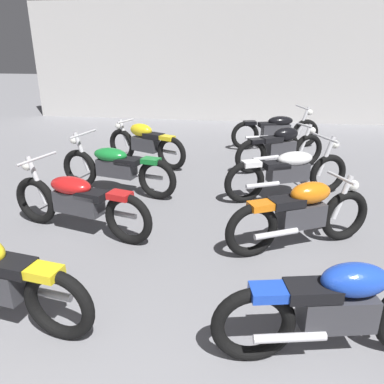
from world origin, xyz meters
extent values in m
cube|color=#BCBAB7|center=(0.00, 12.36, 1.80)|extent=(12.79, 0.24, 3.60)
torus|color=black|center=(-0.80, 2.22, 0.34)|extent=(0.68, 0.22, 0.67)
cube|color=black|center=(-1.22, 2.29, 0.64)|extent=(0.43, 0.30, 0.10)
cube|color=yellow|center=(-0.90, 2.24, 0.64)|extent=(0.31, 0.24, 0.08)
cylinder|color=silver|center=(-1.02, 2.39, 0.32)|extent=(0.55, 0.16, 0.07)
torus|color=black|center=(-2.17, 4.31, 0.34)|extent=(0.68, 0.28, 0.67)
torus|color=black|center=(-0.72, 3.92, 0.34)|extent=(0.68, 0.28, 0.67)
cylinder|color=silver|center=(-2.09, 4.29, 0.65)|extent=(0.28, 0.14, 0.66)
cube|color=#38383D|center=(-1.45, 4.12, 0.44)|extent=(0.70, 0.40, 0.28)
ellipsoid|color=red|center=(-1.54, 4.14, 0.66)|extent=(0.66, 0.47, 0.22)
cube|color=black|center=(-1.24, 4.06, 0.57)|extent=(0.45, 0.34, 0.10)
cube|color=red|center=(-0.82, 3.95, 0.64)|extent=(0.32, 0.27, 0.08)
cylinder|color=silver|center=(-2.04, 4.28, 0.96)|extent=(0.21, 0.67, 0.04)
sphere|color=white|center=(-2.23, 4.33, 0.84)|extent=(0.14, 0.14, 0.14)
cylinder|color=silver|center=(-0.93, 4.11, 0.32)|extent=(0.55, 0.21, 0.07)
torus|color=black|center=(-2.17, 5.78, 0.34)|extent=(0.68, 0.27, 0.67)
torus|color=black|center=(-0.71, 5.42, 0.34)|extent=(0.68, 0.27, 0.67)
cylinder|color=silver|center=(-2.09, 5.76, 0.65)|extent=(0.28, 0.13, 0.66)
cube|color=#38383D|center=(-1.44, 5.60, 0.44)|extent=(0.70, 0.39, 0.28)
ellipsoid|color=#197F33|center=(-1.54, 5.62, 0.66)|extent=(0.66, 0.45, 0.22)
cube|color=black|center=(-1.23, 5.55, 0.57)|extent=(0.45, 0.33, 0.10)
cube|color=#197F33|center=(-0.81, 5.44, 0.64)|extent=(0.32, 0.26, 0.08)
cylinder|color=silver|center=(-2.03, 5.74, 0.96)|extent=(0.20, 0.67, 0.04)
sphere|color=white|center=(-2.23, 5.79, 0.84)|extent=(0.14, 0.14, 0.14)
cylinder|color=silver|center=(-0.93, 5.61, 0.32)|extent=(0.55, 0.20, 0.07)
torus|color=black|center=(-1.98, 7.50, 0.34)|extent=(0.66, 0.37, 0.67)
torus|color=black|center=(-0.79, 6.97, 0.34)|extent=(0.66, 0.37, 0.67)
cylinder|color=silver|center=(-1.90, 7.47, 0.59)|extent=(0.25, 0.16, 0.56)
cube|color=#38383D|center=(-1.38, 7.24, 0.44)|extent=(0.62, 0.45, 0.28)
ellipsoid|color=yellow|center=(-1.47, 7.28, 0.72)|extent=(0.59, 0.47, 0.26)
cube|color=black|center=(-1.18, 7.15, 0.64)|extent=(0.46, 0.38, 0.10)
cube|color=yellow|center=(-0.88, 7.01, 0.64)|extent=(0.34, 0.30, 0.08)
cylinder|color=silver|center=(-1.85, 7.44, 0.85)|extent=(0.23, 0.45, 0.04)
sphere|color=white|center=(-2.03, 7.53, 0.73)|extent=(0.14, 0.14, 0.14)
cylinder|color=silver|center=(-0.97, 7.19, 0.32)|extent=(0.53, 0.29, 0.07)
torus|color=black|center=(0.81, 2.22, 0.34)|extent=(0.68, 0.25, 0.67)
cube|color=#38383D|center=(1.44, 2.35, 0.44)|extent=(0.61, 0.36, 0.28)
ellipsoid|color=blue|center=(1.54, 2.37, 0.72)|extent=(0.57, 0.38, 0.26)
cube|color=black|center=(1.23, 2.31, 0.64)|extent=(0.44, 0.32, 0.10)
cube|color=blue|center=(0.90, 2.24, 0.64)|extent=(0.32, 0.25, 0.08)
cylinder|color=silver|center=(1.08, 2.14, 0.32)|extent=(0.55, 0.18, 0.07)
torus|color=black|center=(1.95, 4.42, 0.34)|extent=(0.65, 0.40, 0.67)
torus|color=black|center=(0.79, 3.83, 0.34)|extent=(0.65, 0.40, 0.67)
cylinder|color=silver|center=(1.87, 4.39, 0.59)|extent=(0.25, 0.17, 0.56)
cube|color=#38383D|center=(1.37, 4.13, 0.44)|extent=(0.62, 0.47, 0.28)
ellipsoid|color=orange|center=(1.46, 4.17, 0.72)|extent=(0.59, 0.49, 0.26)
cube|color=black|center=(1.17, 4.03, 0.64)|extent=(0.47, 0.40, 0.10)
cube|color=orange|center=(0.88, 3.88, 0.64)|extent=(0.34, 0.31, 0.08)
cylinder|color=silver|center=(1.82, 4.36, 0.85)|extent=(0.25, 0.44, 0.04)
sphere|color=white|center=(2.00, 4.45, 0.73)|extent=(0.14, 0.14, 0.14)
cylinder|color=silver|center=(1.07, 3.83, 0.32)|extent=(0.52, 0.31, 0.07)
torus|color=black|center=(2.03, 6.10, 0.34)|extent=(0.66, 0.38, 0.67)
torus|color=black|center=(0.67, 5.48, 0.34)|extent=(0.66, 0.38, 0.67)
cylinder|color=silver|center=(1.96, 6.07, 0.65)|extent=(0.28, 0.18, 0.66)
cube|color=#38383D|center=(1.35, 5.79, 0.44)|extent=(0.70, 0.49, 0.28)
ellipsoid|color=white|center=(1.44, 5.83, 0.66)|extent=(0.68, 0.54, 0.22)
cube|color=black|center=(1.15, 5.70, 0.57)|extent=(0.46, 0.38, 0.10)
cube|color=white|center=(0.76, 5.52, 0.64)|extent=(0.34, 0.30, 0.08)
cylinder|color=silver|center=(1.91, 6.05, 0.96)|extent=(0.31, 0.63, 0.04)
sphere|color=white|center=(2.09, 6.13, 0.84)|extent=(0.14, 0.14, 0.14)
cylinder|color=silver|center=(0.95, 5.47, 0.32)|extent=(0.53, 0.29, 0.07)
torus|color=black|center=(1.90, 7.60, 0.34)|extent=(0.64, 0.42, 0.67)
torus|color=black|center=(0.76, 6.97, 0.34)|extent=(0.64, 0.42, 0.67)
cylinder|color=silver|center=(1.83, 7.57, 0.59)|extent=(0.25, 0.18, 0.56)
cube|color=#38383D|center=(1.33, 7.29, 0.44)|extent=(0.62, 0.49, 0.28)
ellipsoid|color=black|center=(1.42, 7.34, 0.72)|extent=(0.59, 0.50, 0.26)
cube|color=black|center=(1.14, 7.18, 0.64)|extent=(0.47, 0.40, 0.10)
cube|color=black|center=(0.85, 7.02, 0.64)|extent=(0.34, 0.31, 0.08)
cylinder|color=silver|center=(1.78, 7.54, 0.85)|extent=(0.26, 0.44, 0.04)
sphere|color=white|center=(1.95, 7.63, 0.73)|extent=(0.14, 0.14, 0.14)
cylinder|color=silver|center=(1.04, 6.98, 0.32)|extent=(0.51, 0.33, 0.07)
torus|color=black|center=(2.04, 9.22, 0.34)|extent=(0.67, 0.31, 0.67)
torus|color=black|center=(0.61, 8.75, 0.34)|extent=(0.67, 0.31, 0.67)
cylinder|color=silver|center=(1.97, 9.19, 0.65)|extent=(0.28, 0.15, 0.66)
cube|color=#38383D|center=(1.33, 8.98, 0.44)|extent=(0.70, 0.43, 0.28)
ellipsoid|color=black|center=(1.42, 9.02, 0.66)|extent=(0.67, 0.49, 0.22)
cube|color=black|center=(1.12, 8.92, 0.57)|extent=(0.45, 0.35, 0.10)
cube|color=black|center=(0.71, 8.78, 0.64)|extent=(0.33, 0.28, 0.08)
cylinder|color=silver|center=(1.91, 9.17, 0.96)|extent=(0.24, 0.66, 0.04)
sphere|color=white|center=(2.10, 9.23, 0.84)|extent=(0.14, 0.14, 0.14)
cylinder|color=silver|center=(0.89, 8.71, 0.32)|extent=(0.54, 0.24, 0.07)
camera|label=1|loc=(0.69, -0.22, 2.37)|focal=35.95mm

